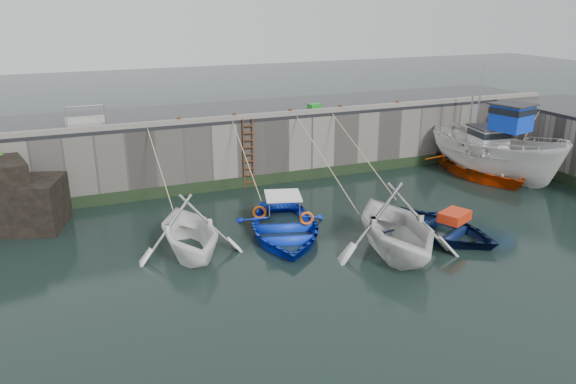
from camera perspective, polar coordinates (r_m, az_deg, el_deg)
name	(u,v)px	position (r m, az deg, el deg)	size (l,w,h in m)	color
ground	(406,270)	(18.60, 11.91, -7.72)	(120.00, 120.00, 0.00)	black
quay_back	(270,140)	(28.63, -1.87, 5.35)	(30.00, 5.00, 3.00)	slate
road_back	(269,109)	(28.30, -1.91, 8.46)	(30.00, 5.00, 0.16)	black
kerb_back	(287,113)	(26.12, -0.09, 7.99)	(30.00, 0.30, 0.20)	slate
algae_back	(289,177)	(26.68, 0.07, 1.56)	(30.00, 0.08, 0.50)	black
ladder	(248,154)	(25.60, -4.05, 3.89)	(0.51, 0.08, 3.20)	#3F1E0F
boat_near_white	(190,253)	(19.65, -9.92, -6.09)	(3.83, 4.44, 2.34)	white
boat_near_white_rope	(166,211)	(23.56, -12.25, -1.93)	(0.04, 4.44, 3.10)	tan
boat_near_blue	(284,235)	(20.75, -0.37, -4.39)	(3.74, 5.24, 1.09)	#0D2FCB
boat_near_blue_rope	(248,200)	(24.43, -4.05, -0.77)	(0.04, 4.29, 3.10)	tan
boat_near_blacktrim	(394,253)	(19.70, 10.74, -6.06)	(4.47, 5.18, 2.73)	silver
boat_near_blacktrim_rope	(323,201)	(24.23, 3.60, -0.93)	(0.04, 6.77, 3.10)	tan
boat_near_navy	(432,234)	(21.53, 14.45, -4.13)	(3.58, 5.01, 1.04)	#09163D
boat_near_navy_rope	(363,192)	(25.57, 7.62, 0.01)	(0.04, 5.98, 3.10)	tan
boat_far_white	(496,154)	(28.87, 20.37, 3.60)	(4.44, 7.67, 5.79)	silver
boat_far_orange	(479,162)	(29.80, 18.84, 2.87)	(6.40, 8.12, 4.52)	#F0530C
fish_crate	(314,107)	(27.44, 2.70, 8.63)	(0.61, 0.36, 0.32)	#198C25
railing	(85,121)	(25.33, -19.88, 6.76)	(1.60, 1.05, 1.00)	#A5A8AD
bollard_a	(179,120)	(24.79, -11.03, 7.15)	(0.18, 0.18, 0.28)	#3F1E0F
bollard_b	(234,116)	(25.38, -5.46, 7.68)	(0.18, 0.18, 0.28)	#3F1E0F
bollard_c	(290,112)	(26.27, 0.23, 8.15)	(0.18, 0.18, 0.28)	#3F1E0F
bollard_d	(340,108)	(27.36, 5.33, 8.50)	(0.18, 0.18, 0.28)	#3F1E0F
bollard_e	(397,104)	(28.96, 11.03, 8.81)	(0.18, 0.18, 0.28)	#3F1E0F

